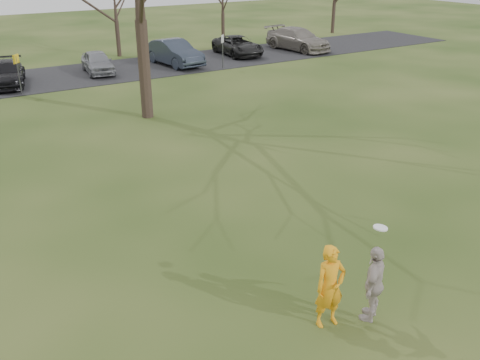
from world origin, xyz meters
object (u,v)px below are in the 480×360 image
car_6 (238,46)px  catching_play (374,283)px  player_defender (330,287)px  car_3 (7,74)px  car_7 (298,39)px  car_4 (97,62)px  car_5 (174,53)px

car_6 → catching_play: bearing=-112.1°
player_defender → car_3: 24.66m
car_3 → car_7: bearing=13.4°
car_4 → car_5: 4.92m
player_defender → car_7: 30.88m
player_defender → car_4: 25.22m
car_4 → car_6: 10.17m
car_4 → player_defender: bearing=-90.9°
car_7 → player_defender: bearing=-134.4°
player_defender → catching_play: size_ratio=0.85×
car_6 → catching_play: catching_play is taller
car_7 → catching_play: 30.83m
car_5 → car_6: (5.25, 0.77, -0.14)m
car_3 → catching_play: catching_play is taller
car_3 → car_6: (15.35, 0.82, 0.02)m
catching_play → player_defender: bearing=147.6°
player_defender → car_4: size_ratio=0.47×
car_7 → catching_play: size_ratio=2.59×
car_7 → car_4: bearing=171.5°
car_3 → car_4: size_ratio=1.15×
car_4 → car_7: bearing=6.3°
car_5 → catching_play: bearing=-113.7°
car_4 → car_5: car_5 is taller
player_defender → car_4: (3.48, 24.97, -0.20)m
player_defender → car_6: size_ratio=0.38×
catching_play → car_5: bearing=73.0°
car_5 → player_defender: bearing=-115.5°
car_3 → car_6: 15.37m
car_4 → car_6: bearing=9.6°
car_7 → car_5: bearing=173.0°
car_3 → catching_play: bearing=-71.6°
car_5 → catching_play: catching_play is taller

